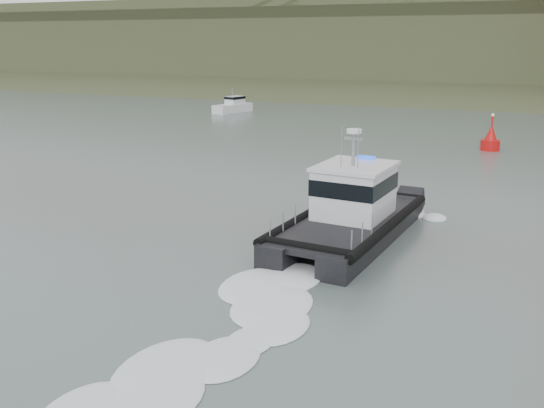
# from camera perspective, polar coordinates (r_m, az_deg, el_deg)

# --- Properties ---
(ground) EXTENTS (400.00, 400.00, 0.00)m
(ground) POSITION_cam_1_polar(r_m,az_deg,el_deg) (21.54, -11.50, -10.75)
(ground) COLOR slate
(ground) RESTS_ON ground
(headlands) EXTENTS (500.00, 105.36, 27.12)m
(headlands) POSITION_cam_1_polar(r_m,az_deg,el_deg) (141.72, 19.23, 13.44)
(headlands) COLOR #3C4929
(headlands) RESTS_ON ground
(patrol_boat) EXTENTS (5.06, 11.63, 5.49)m
(patrol_boat) POSITION_cam_1_polar(r_m,az_deg,el_deg) (29.36, 7.45, -0.63)
(patrol_boat) COLOR black
(patrol_boat) RESTS_ON ground
(motorboat) EXTENTS (3.44, 6.33, 3.31)m
(motorboat) POSITION_cam_1_polar(r_m,az_deg,el_deg) (81.74, -3.67, 9.19)
(motorboat) COLOR silver
(motorboat) RESTS_ON ground
(nav_buoy) EXTENTS (1.63, 1.63, 3.39)m
(nav_buoy) POSITION_cam_1_polar(r_m,az_deg,el_deg) (56.30, 19.87, 5.68)
(nav_buoy) COLOR red
(nav_buoy) RESTS_ON ground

